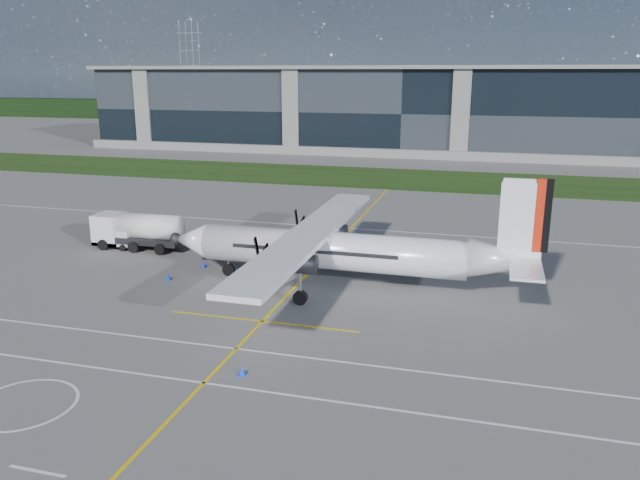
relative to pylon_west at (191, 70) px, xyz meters
name	(u,v)px	position (x,y,z in m)	size (l,w,h in m)	color
ground	(366,187)	(80.00, -110.00, -15.00)	(400.00, 400.00, 0.00)	#565451
grass_strip	(377,177)	(80.00, -102.00, -14.98)	(400.00, 18.00, 0.04)	#1C360E
terminal_building	(409,111)	(80.00, -70.00, -7.50)	(120.00, 20.00, 15.00)	black
tree_line	(437,115)	(80.00, -10.00, -12.00)	(400.00, 6.00, 6.00)	black
pylon_west	(191,70)	(0.00, 0.00, 0.00)	(9.00, 4.60, 30.00)	gray
yellow_taxiway_centerline	(329,251)	(83.00, -140.00, -14.99)	(0.20, 70.00, 0.01)	yellow
white_lane_line	(149,375)	(80.00, -164.00, -14.99)	(90.00, 0.15, 0.01)	white
turboprop_aircraft	(345,230)	(86.33, -148.46, -10.90)	(26.38, 27.35, 8.21)	white
fuel_tanker_truck	(133,231)	(66.70, -143.74, -13.46)	(8.21, 2.67, 3.08)	silver
baggage_tug	(119,239)	(65.46, -144.03, -14.17)	(2.76, 1.65, 1.65)	silver
ground_crew_person	(197,239)	(72.39, -143.15, -13.92)	(0.88, 0.63, 2.15)	#F25907
safety_cone_portwing	(242,371)	(84.48, -162.75, -14.75)	(0.36, 0.36, 0.50)	#0D37EA
safety_cone_stbdwing	(358,235)	(84.37, -135.10, -14.75)	(0.36, 0.36, 0.50)	#0D37EA
safety_cone_nose_port	(168,276)	(73.69, -150.49, -14.75)	(0.36, 0.36, 0.50)	#0D37EA
safety_cone_nose_stbd	(204,264)	(74.82, -147.06, -14.75)	(0.36, 0.36, 0.50)	#0D37EA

